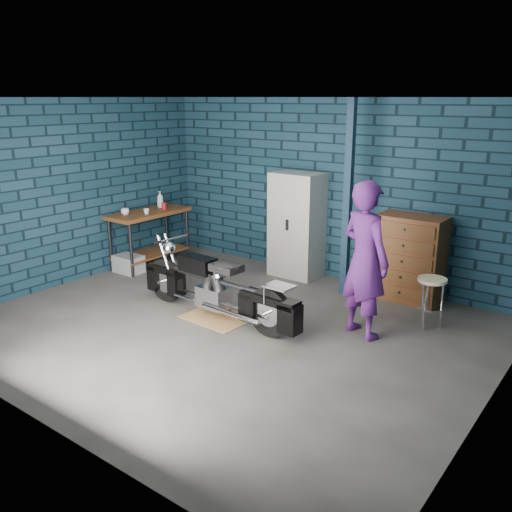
{
  "coord_description": "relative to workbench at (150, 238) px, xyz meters",
  "views": [
    {
      "loc": [
        3.93,
        -4.65,
        2.7
      ],
      "look_at": [
        0.22,
        0.3,
        0.88
      ],
      "focal_mm": 38.0,
      "sensor_mm": 36.0,
      "label": 1
    }
  ],
  "objects": [
    {
      "name": "ground",
      "position": [
        2.68,
        -1.24,
        -0.46
      ],
      "size": [
        6.0,
        6.0,
        0.0
      ],
      "primitive_type": "plane",
      "color": "#524F4C",
      "rests_on": "ground"
    },
    {
      "name": "room_walls",
      "position": [
        2.68,
        -0.69,
        1.45
      ],
      "size": [
        6.02,
        5.01,
        2.71
      ],
      "color": "#112A39",
      "rests_on": "ground"
    },
    {
      "name": "support_post",
      "position": [
        3.23,
        0.71,
        0.9
      ],
      "size": [
        0.1,
        0.1,
        2.7
      ],
      "primitive_type": "cube",
      "color": "#13273C",
      "rests_on": "ground"
    },
    {
      "name": "workbench",
      "position": [
        0.0,
        0.0,
        0.0
      ],
      "size": [
        0.6,
        1.4,
        0.91
      ],
      "primitive_type": "cube",
      "color": "brown",
      "rests_on": "ground"
    },
    {
      "name": "drip_mat",
      "position": [
        2.38,
        -1.07,
        -0.45
      ],
      "size": [
        0.85,
        0.66,
        0.01
      ],
      "primitive_type": "cube",
      "rotation": [
        0.0,
        0.0,
        -0.05
      ],
      "color": "olive",
      "rests_on": "ground"
    },
    {
      "name": "motorcycle",
      "position": [
        2.38,
        -1.07,
        0.02
      ],
      "size": [
        2.16,
        0.68,
        0.94
      ],
      "primitive_type": null,
      "rotation": [
        0.0,
        0.0,
        -0.05
      ],
      "color": "black",
      "rests_on": "ground"
    },
    {
      "name": "person",
      "position": [
        4.06,
        -0.42,
        0.46
      ],
      "size": [
        0.78,
        0.65,
        1.83
      ],
      "primitive_type": "imported",
      "rotation": [
        0.0,
        0.0,
        2.78
      ],
      "color": "#4E1B68",
      "rests_on": "ground"
    },
    {
      "name": "storage_bin",
      "position": [
        0.02,
        -0.5,
        -0.32
      ],
      "size": [
        0.45,
        0.32,
        0.28
      ],
      "primitive_type": "cube",
      "color": "gray",
      "rests_on": "ground"
    },
    {
      "name": "locker",
      "position": [
        2.23,
        0.99,
        0.35
      ],
      "size": [
        0.75,
        0.54,
        1.61
      ],
      "primitive_type": "cube",
      "color": "beige",
      "rests_on": "ground"
    },
    {
      "name": "tool_chest",
      "position": [
        4.05,
        0.99,
        0.14
      ],
      "size": [
        0.89,
        0.49,
        1.18
      ],
      "primitive_type": "cube",
      "color": "brown",
      "rests_on": "ground"
    },
    {
      "name": "shop_stool",
      "position": [
        4.63,
        0.26,
        -0.14
      ],
      "size": [
        0.41,
        0.41,
        0.63
      ],
      "primitive_type": null,
      "rotation": [
        0.0,
        0.0,
        0.22
      ],
      "color": "beige",
      "rests_on": "ground"
    },
    {
      "name": "cup_a",
      "position": [
        -0.08,
        -0.41,
        0.51
      ],
      "size": [
        0.14,
        0.14,
        0.1
      ],
      "primitive_type": "imported",
      "rotation": [
        0.0,
        0.0,
        -0.05
      ],
      "color": "beige",
      "rests_on": "workbench"
    },
    {
      "name": "cup_b",
      "position": [
        0.14,
        -0.17,
        0.5
      ],
      "size": [
        0.12,
        0.12,
        0.09
      ],
      "primitive_type": "imported",
      "rotation": [
        0.0,
        0.0,
        0.32
      ],
      "color": "beige",
      "rests_on": "workbench"
    },
    {
      "name": "mug_red",
      "position": [
        0.1,
        0.26,
        0.51
      ],
      "size": [
        0.1,
        0.1,
        0.11
      ],
      "primitive_type": "cylinder",
      "rotation": [
        0.0,
        0.0,
        0.3
      ],
      "color": "#A1151A",
      "rests_on": "workbench"
    },
    {
      "name": "bottle",
      "position": [
        -0.08,
        0.34,
        0.59
      ],
      "size": [
        0.13,
        0.13,
        0.28
      ],
      "primitive_type": "imported",
      "rotation": [
        0.0,
        0.0,
        0.2
      ],
      "color": "gray",
      "rests_on": "workbench"
    }
  ]
}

